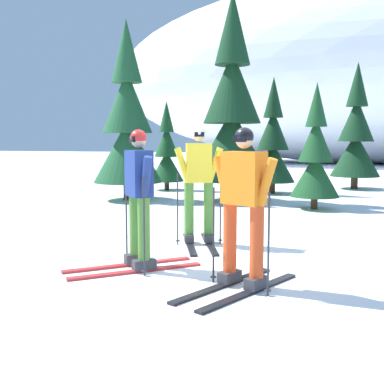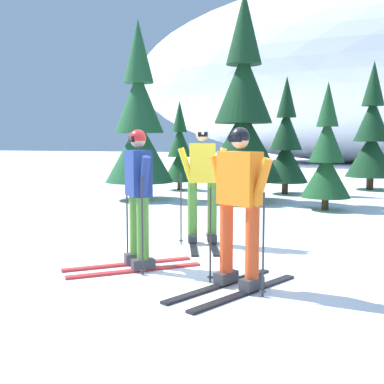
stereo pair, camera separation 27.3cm
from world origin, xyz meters
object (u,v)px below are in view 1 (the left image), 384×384
object	(u,v)px
pine_tree_far_left	(127,125)
skier_yellow_jacket	(199,183)
pine_tree_center_left	(232,115)
pine_tree_right	(356,136)
pine_tree_left	(167,153)
pine_tree_center	(273,145)
skier_navy_jacket	(138,196)
pine_tree_center_right	(315,157)
skier_orange_jacket	(243,204)

from	to	relation	value
pine_tree_far_left	skier_yellow_jacket	bearing A→B (deg)	-53.84
pine_tree_center_left	pine_tree_right	xyz separation A→B (m)	(3.21, 4.49, -0.54)
pine_tree_left	pine_tree_center	xyz separation A→B (m)	(3.46, 0.04, 0.27)
skier_yellow_jacket	skier_navy_jacket	world-z (taller)	skier_yellow_jacket
pine_tree_center_left	pine_tree_center_right	size ratio (longest dim) A/B	1.86
pine_tree_center	pine_tree_right	world-z (taller)	pine_tree_right
pine_tree_center_left	pine_tree_far_left	bearing A→B (deg)	-166.11
pine_tree_left	pine_tree_right	size ratio (longest dim) A/B	0.69
pine_tree_left	pine_tree_center	distance (m)	3.47
skier_navy_jacket	pine_tree_far_left	world-z (taller)	pine_tree_far_left
skier_orange_jacket	pine_tree_right	world-z (taller)	pine_tree_right
pine_tree_center_left	pine_tree_right	distance (m)	5.54
skier_orange_jacket	pine_tree_center	bearing A→B (deg)	96.67
skier_navy_jacket	pine_tree_center_right	xyz separation A→B (m)	(1.75, 6.18, 0.32)
pine_tree_left	pine_tree_center_right	bearing A→B (deg)	-32.10
skier_navy_jacket	pine_tree_far_left	size ratio (longest dim) A/B	0.36
skier_navy_jacket	pine_tree_center_right	size ratio (longest dim) A/B	0.59
skier_navy_jacket	pine_tree_far_left	bearing A→B (deg)	116.63
skier_navy_jacket	pine_tree_center_right	bearing A→B (deg)	74.23
pine_tree_center_right	pine_tree_left	bearing A→B (deg)	147.90
skier_yellow_jacket	pine_tree_right	xyz separation A→B (m)	(2.43, 9.98, 0.81)
pine_tree_left	pine_tree_center_left	world-z (taller)	pine_tree_center_left
skier_navy_jacket	pine_tree_center_left	distance (m)	7.29
pine_tree_right	pine_tree_center	bearing A→B (deg)	-136.50
skier_navy_jacket	pine_tree_left	xyz separation A→B (m)	(-3.19, 9.28, 0.30)
skier_orange_jacket	pine_tree_center_right	world-z (taller)	pine_tree_center_right
pine_tree_center	skier_navy_jacket	bearing A→B (deg)	-91.69
pine_tree_center_left	pine_tree_right	size ratio (longest dim) A/B	1.31
skier_navy_jacket	pine_tree_center	bearing A→B (deg)	88.31
pine_tree_center_left	pine_tree_center_right	bearing A→B (deg)	-23.00
pine_tree_far_left	pine_tree_center_left	world-z (taller)	pine_tree_center_left
skier_orange_jacket	pine_tree_center_left	distance (m)	7.89
skier_orange_jacket	pine_tree_right	bearing A→B (deg)	83.84
skier_orange_jacket	pine_tree_center_right	bearing A→B (deg)	87.08
skier_navy_jacket	pine_tree_left	distance (m)	9.81
skier_orange_jacket	pine_tree_far_left	size ratio (longest dim) A/B	0.36
pine_tree_right	pine_tree_center_left	bearing A→B (deg)	-125.56
pine_tree_center_left	pine_tree_right	bearing A→B (deg)	54.44
pine_tree_far_left	skier_navy_jacket	bearing A→B (deg)	-63.37
pine_tree_far_left	pine_tree_right	xyz separation A→B (m)	(5.95, 5.16, -0.26)
pine_tree_center_right	pine_tree_right	distance (m)	5.55
skier_yellow_jacket	pine_tree_left	bearing A→B (deg)	114.42
pine_tree_center	pine_tree_center_right	size ratio (longest dim) A/B	1.19
skier_orange_jacket	pine_tree_center_left	xyz separation A→B (m)	(-1.91, 7.53, 1.38)
pine_tree_left	pine_tree_center_left	distance (m)	3.60
skier_navy_jacket	pine_tree_center_left	world-z (taller)	pine_tree_center_left
pine_tree_far_left	pine_tree_left	distance (m)	2.93
pine_tree_far_left	pine_tree_right	size ratio (longest dim) A/B	1.15
skier_navy_jacket	pine_tree_right	bearing A→B (deg)	76.89
skier_orange_jacket	pine_tree_left	world-z (taller)	pine_tree_left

